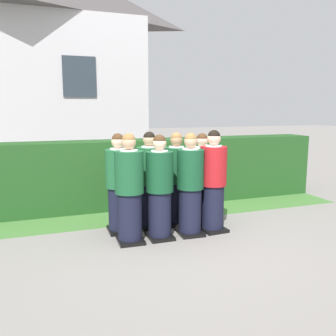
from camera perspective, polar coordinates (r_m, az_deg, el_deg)
ground_plane at (r=5.86m, az=0.86°, el=-10.58°), size 60.00×60.00×0.00m
student_front_row_0 at (r=5.41m, az=-6.11°, el=-3.64°), size 0.43×0.52×1.65m
student_front_row_1 at (r=5.54m, az=-1.33°, el=-3.44°), size 0.42×0.46×1.62m
student_front_row_2 at (r=5.72m, az=3.54°, el=-2.98°), size 0.42×0.52×1.63m
student_in_red_blazer at (r=5.93m, az=7.12°, el=-2.43°), size 0.43×0.54×1.66m
student_rear_row_0 at (r=5.89m, az=-7.76°, el=-2.78°), size 0.42×0.51×1.61m
student_rear_row_1 at (r=6.06m, az=-2.93°, el=-2.28°), size 0.42×0.52×1.63m
student_rear_row_2 at (r=6.22m, az=1.31°, el=-2.07°), size 0.42×0.50×1.60m
student_rear_row_3 at (r=6.41m, az=5.32°, el=-1.89°), size 0.41×0.50×1.58m
hedge at (r=7.51m, az=-4.46°, el=-0.73°), size 7.97×0.70×1.37m
school_building_main at (r=12.07m, az=-22.72°, el=15.75°), size 7.64×3.28×6.77m
lawn_strip at (r=6.92m, az=-2.62°, el=-7.38°), size 7.97×0.90×0.01m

